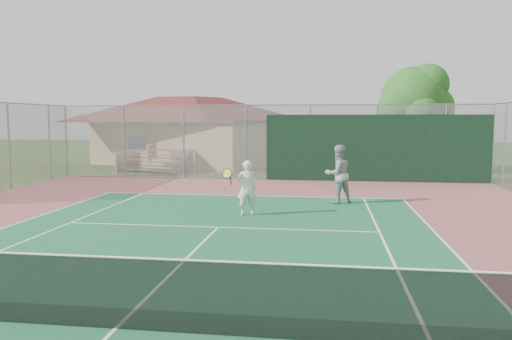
% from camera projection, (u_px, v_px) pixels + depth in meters
% --- Properties ---
extents(ground, '(120.00, 120.00, 0.00)m').
position_uv_depth(ground, '(116.00, 330.00, 6.71)').
color(ground, '#264517').
rests_on(ground, ground).
extents(court_surface, '(20.00, 34.00, 0.02)m').
position_uv_depth(court_surface, '(116.00, 329.00, 6.71)').
color(court_surface, '#9D5A56').
rests_on(court_surface, ground).
extents(tennis_net, '(11.85, 0.08, 1.10)m').
position_uv_depth(tennis_net, '(115.00, 293.00, 6.65)').
color(tennis_net, gray).
rests_on(tennis_net, ground).
extents(back_fence, '(20.08, 0.11, 3.53)m').
position_uv_depth(back_fence, '(312.00, 145.00, 22.97)').
color(back_fence, gray).
rests_on(back_fence, ground).
extents(side_fence_left, '(0.08, 9.00, 3.50)m').
position_uv_depth(side_fence_left, '(9.00, 146.00, 20.24)').
color(side_fence_left, gray).
rests_on(side_fence_left, ground).
extents(clubhouse, '(13.73, 11.47, 5.06)m').
position_uv_depth(clubhouse, '(191.00, 124.00, 32.01)').
color(clubhouse, tan).
rests_on(clubhouse, ground).
extents(bleachers, '(3.76, 2.81, 1.20)m').
position_uv_depth(bleachers, '(155.00, 160.00, 26.99)').
color(bleachers, maroon).
rests_on(bleachers, ground).
extents(tree, '(4.09, 3.88, 5.71)m').
position_uv_depth(tree, '(416.00, 102.00, 26.21)').
color(tree, '#362013').
rests_on(tree, ground).
extents(player_white_front, '(1.05, 0.72, 1.61)m').
position_uv_depth(player_white_front, '(246.00, 188.00, 14.65)').
color(player_white_front, silver).
rests_on(player_white_front, ground).
extents(player_grey_back, '(1.20, 1.12, 1.96)m').
position_uv_depth(player_grey_back, '(338.00, 175.00, 16.74)').
color(player_grey_back, '#9B9D9F').
rests_on(player_grey_back, ground).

